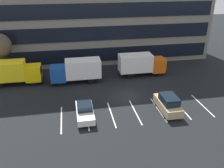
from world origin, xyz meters
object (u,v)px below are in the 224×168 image
Objects in this scene: box_truck_yellow_all at (13,72)px; box_truck_orange at (141,64)px; sedan_white at (85,111)px; suv_tan at (168,104)px; box_truck_blue at (77,70)px.

box_truck_orange is at bearing -0.08° from box_truck_yellow_all.
suv_tan is (9.49, -0.49, 0.24)m from sedan_white.
box_truck_orange is 11.04m from suv_tan.
box_truck_orange is 9.93m from box_truck_blue.
box_truck_blue reaches higher than suv_tan.
box_truck_yellow_all reaches higher than sedan_white.
box_truck_yellow_all is at bearing 131.01° from sedan_white.
suv_tan is at bearing -90.40° from box_truck_orange.
box_truck_blue is 1.61× the size of suv_tan.
box_truck_orange is 1.61× the size of suv_tan.
suv_tan is at bearing -30.59° from box_truck_yellow_all.
box_truck_yellow_all is 8.87m from box_truck_blue.
box_truck_blue is 9.73m from sedan_white.
box_truck_blue reaches higher than box_truck_orange.
box_truck_blue reaches higher than sedan_white.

